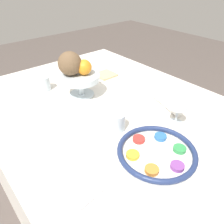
{
  "coord_description": "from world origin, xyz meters",
  "views": [
    {
      "loc": [
        -0.61,
        0.57,
        1.29
      ],
      "look_at": [
        -0.0,
        0.06,
        0.75
      ],
      "focal_mm": 35.0,
      "sensor_mm": 36.0,
      "label": 1
    }
  ],
  "objects_px": {
    "orange_fruit": "(84,67)",
    "wine_glass": "(179,102)",
    "cup_near": "(117,122)",
    "cup_far": "(44,83)",
    "fruit_stand": "(80,80)",
    "bread_plate": "(105,76)",
    "coconut": "(70,64)",
    "napkin_roll": "(167,104)",
    "seder_plate": "(157,152)"
  },
  "relations": [
    {
      "from": "orange_fruit",
      "to": "bread_plate",
      "type": "height_order",
      "value": "orange_fruit"
    },
    {
      "from": "fruit_stand",
      "to": "napkin_roll",
      "type": "distance_m",
      "value": 0.45
    },
    {
      "from": "cup_near",
      "to": "orange_fruit",
      "type": "bearing_deg",
      "value": -11.98
    },
    {
      "from": "wine_glass",
      "to": "cup_near",
      "type": "relative_size",
      "value": 1.94
    },
    {
      "from": "seder_plate",
      "to": "cup_near",
      "type": "relative_size",
      "value": 3.73
    },
    {
      "from": "wine_glass",
      "to": "cup_far",
      "type": "xyz_separation_m",
      "value": [
        0.65,
        0.3,
        -0.07
      ]
    },
    {
      "from": "bread_plate",
      "to": "cup_far",
      "type": "distance_m",
      "value": 0.37
    },
    {
      "from": "fruit_stand",
      "to": "cup_far",
      "type": "relative_size",
      "value": 2.56
    },
    {
      "from": "seder_plate",
      "to": "orange_fruit",
      "type": "height_order",
      "value": "orange_fruit"
    },
    {
      "from": "wine_glass",
      "to": "cup_far",
      "type": "relative_size",
      "value": 1.94
    },
    {
      "from": "orange_fruit",
      "to": "bread_plate",
      "type": "distance_m",
      "value": 0.28
    },
    {
      "from": "orange_fruit",
      "to": "napkin_roll",
      "type": "distance_m",
      "value": 0.45
    },
    {
      "from": "coconut",
      "to": "cup_far",
      "type": "bearing_deg",
      "value": 30.57
    },
    {
      "from": "bread_plate",
      "to": "cup_far",
      "type": "height_order",
      "value": "cup_far"
    },
    {
      "from": "fruit_stand",
      "to": "wine_glass",
      "type": "bearing_deg",
      "value": -159.82
    },
    {
      "from": "cup_far",
      "to": "napkin_roll",
      "type": "bearing_deg",
      "value": -145.83
    },
    {
      "from": "seder_plate",
      "to": "cup_far",
      "type": "relative_size",
      "value": 3.73
    },
    {
      "from": "coconut",
      "to": "bread_plate",
      "type": "bearing_deg",
      "value": -76.43
    },
    {
      "from": "orange_fruit",
      "to": "cup_near",
      "type": "relative_size",
      "value": 1.0
    },
    {
      "from": "napkin_roll",
      "to": "cup_near",
      "type": "xyz_separation_m",
      "value": [
        0.03,
        0.3,
        0.02
      ]
    },
    {
      "from": "wine_glass",
      "to": "bread_plate",
      "type": "xyz_separation_m",
      "value": [
        0.57,
        -0.06,
        -0.1
      ]
    },
    {
      "from": "cup_near",
      "to": "napkin_roll",
      "type": "bearing_deg",
      "value": -95.63
    },
    {
      "from": "coconut",
      "to": "bread_plate",
      "type": "height_order",
      "value": "coconut"
    },
    {
      "from": "napkin_roll",
      "to": "cup_far",
      "type": "height_order",
      "value": "cup_far"
    },
    {
      "from": "seder_plate",
      "to": "fruit_stand",
      "type": "xyz_separation_m",
      "value": [
        0.55,
        -0.04,
        0.07
      ]
    },
    {
      "from": "coconut",
      "to": "bread_plate",
      "type": "xyz_separation_m",
      "value": [
        0.07,
        -0.27,
        -0.17
      ]
    },
    {
      "from": "wine_glass",
      "to": "cup_far",
      "type": "bearing_deg",
      "value": 24.48
    },
    {
      "from": "wine_glass",
      "to": "orange_fruit",
      "type": "bearing_deg",
      "value": 18.54
    },
    {
      "from": "napkin_roll",
      "to": "wine_glass",
      "type": "bearing_deg",
      "value": 144.05
    },
    {
      "from": "orange_fruit",
      "to": "coconut",
      "type": "height_order",
      "value": "coconut"
    },
    {
      "from": "wine_glass",
      "to": "fruit_stand",
      "type": "xyz_separation_m",
      "value": [
        0.47,
        0.17,
        -0.02
      ]
    },
    {
      "from": "orange_fruit",
      "to": "coconut",
      "type": "xyz_separation_m",
      "value": [
        0.04,
        0.05,
        0.02
      ]
    },
    {
      "from": "coconut",
      "to": "cup_near",
      "type": "height_order",
      "value": "coconut"
    },
    {
      "from": "seder_plate",
      "to": "cup_far",
      "type": "bearing_deg",
      "value": 6.62
    },
    {
      "from": "orange_fruit",
      "to": "cup_far",
      "type": "bearing_deg",
      "value": 36.54
    },
    {
      "from": "fruit_stand",
      "to": "cup_far",
      "type": "distance_m",
      "value": 0.23
    },
    {
      "from": "wine_glass",
      "to": "cup_near",
      "type": "xyz_separation_m",
      "value": [
        0.13,
        0.22,
        -0.07
      ]
    },
    {
      "from": "fruit_stand",
      "to": "bread_plate",
      "type": "xyz_separation_m",
      "value": [
        0.09,
        -0.24,
        -0.08
      ]
    },
    {
      "from": "orange_fruit",
      "to": "cup_near",
      "type": "xyz_separation_m",
      "value": [
        -0.33,
        0.07,
        -0.12
      ]
    },
    {
      "from": "orange_fruit",
      "to": "napkin_roll",
      "type": "height_order",
      "value": "orange_fruit"
    },
    {
      "from": "seder_plate",
      "to": "bread_plate",
      "type": "height_order",
      "value": "seder_plate"
    },
    {
      "from": "fruit_stand",
      "to": "cup_near",
      "type": "height_order",
      "value": "fruit_stand"
    },
    {
      "from": "seder_plate",
      "to": "cup_near",
      "type": "bearing_deg",
      "value": 2.86
    },
    {
      "from": "wine_glass",
      "to": "napkin_roll",
      "type": "bearing_deg",
      "value": -35.95
    },
    {
      "from": "wine_glass",
      "to": "bread_plate",
      "type": "height_order",
      "value": "wine_glass"
    },
    {
      "from": "orange_fruit",
      "to": "wine_glass",
      "type": "bearing_deg",
      "value": -161.46
    },
    {
      "from": "coconut",
      "to": "napkin_roll",
      "type": "xyz_separation_m",
      "value": [
        -0.4,
        -0.28,
        -0.16
      ]
    },
    {
      "from": "coconut",
      "to": "cup_far",
      "type": "relative_size",
      "value": 1.53
    },
    {
      "from": "orange_fruit",
      "to": "coconut",
      "type": "bearing_deg",
      "value": 52.43
    },
    {
      "from": "napkin_roll",
      "to": "bread_plate",
      "type": "bearing_deg",
      "value": 1.44
    }
  ]
}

